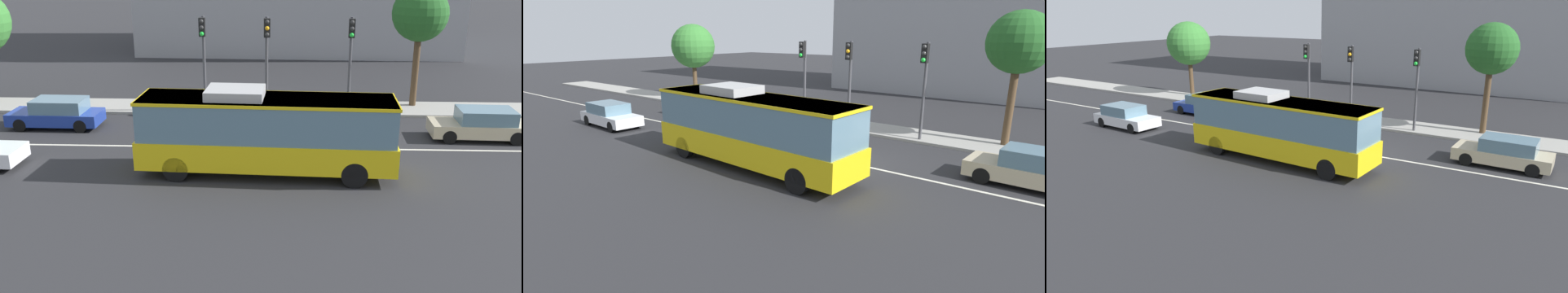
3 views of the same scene
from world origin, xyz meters
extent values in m
plane|color=#28282B|center=(0.00, 0.00, 0.00)|extent=(160.00, 160.00, 0.00)
cube|color=#9E9B93|center=(0.00, 6.59, 0.07)|extent=(80.00, 2.85, 0.14)
cube|color=silver|center=(0.00, 0.00, 0.01)|extent=(76.00, 0.16, 0.01)
cube|color=yellow|center=(-2.79, -3.05, 0.98)|extent=(10.11, 2.98, 1.10)
cube|color=slate|center=(-2.79, -3.05, 2.31)|extent=(9.91, 2.89, 1.58)
cube|color=yellow|center=(-2.79, -3.05, 3.04)|extent=(10.01, 2.95, 0.12)
cube|color=#B2B2B2|center=(-3.99, -3.00, 3.28)|extent=(2.28, 1.90, 0.36)
cylinder|color=black|center=(0.66, -2.12, 0.50)|extent=(1.01, 0.35, 1.00)
cylinder|color=black|center=(0.56, -4.32, 0.50)|extent=(1.01, 0.35, 1.00)
cylinder|color=black|center=(-6.13, -1.79, 0.50)|extent=(1.01, 0.35, 1.00)
cylinder|color=black|center=(-6.24, -3.99, 0.50)|extent=(1.01, 0.35, 1.00)
cube|color=#1E3899|center=(-13.49, 2.74, 0.52)|extent=(4.53, 1.87, 0.60)
cube|color=slate|center=(-13.24, 2.74, 1.14)|extent=(2.55, 1.70, 0.64)
cylinder|color=black|center=(-15.01, 1.97, 0.32)|extent=(0.64, 0.23, 0.64)
cylinder|color=black|center=(-14.98, 3.57, 0.32)|extent=(0.64, 0.23, 0.64)
cylinder|color=black|center=(-12.01, 1.92, 0.32)|extent=(0.64, 0.23, 0.64)
cylinder|color=black|center=(-11.98, 3.52, 0.32)|extent=(0.64, 0.23, 0.64)
cube|color=#C6B793|center=(7.03, 1.69, 0.52)|extent=(4.56, 1.97, 0.60)
cube|color=slate|center=(7.28, 1.68, 1.14)|extent=(2.58, 1.75, 0.64)
cylinder|color=black|center=(5.50, 0.95, 0.32)|extent=(0.65, 0.24, 0.64)
cylinder|color=black|center=(5.56, 2.55, 0.32)|extent=(0.65, 0.24, 0.64)
cylinder|color=black|center=(8.50, 0.84, 0.32)|extent=(0.65, 0.24, 0.64)
cylinder|color=black|center=(8.56, 2.43, 0.32)|extent=(0.65, 0.24, 0.64)
cube|color=white|center=(-15.13, -2.66, 0.52)|extent=(4.56, 1.95, 0.60)
cube|color=slate|center=(-15.38, -2.65, 1.14)|extent=(2.57, 1.74, 0.64)
cylinder|color=black|center=(-13.60, -1.91, 0.32)|extent=(0.65, 0.24, 0.64)
cylinder|color=black|center=(-13.66, -3.51, 0.32)|extent=(0.65, 0.24, 0.64)
cylinder|color=black|center=(-16.60, -1.81, 0.32)|extent=(0.65, 0.24, 0.64)
cylinder|color=black|center=(-16.66, -3.41, 0.32)|extent=(0.65, 0.24, 0.64)
cylinder|color=#47474C|center=(-6.38, 5.76, 2.60)|extent=(0.16, 0.16, 5.20)
cube|color=black|center=(-6.39, 5.48, 4.65)|extent=(0.33, 0.30, 0.96)
sphere|color=#2D2D2D|center=(-6.40, 5.33, 4.97)|extent=(0.22, 0.22, 0.22)
sphere|color=#2D2D2D|center=(-6.40, 5.33, 4.65)|extent=(0.22, 0.22, 0.22)
sphere|color=#1ED838|center=(-6.40, 5.33, 4.33)|extent=(0.22, 0.22, 0.22)
cylinder|color=#47474C|center=(-3.05, 5.62, 2.60)|extent=(0.16, 0.16, 5.20)
cube|color=black|center=(-3.03, 5.34, 4.65)|extent=(0.34, 0.31, 0.96)
sphere|color=#2D2D2D|center=(-3.02, 5.19, 4.97)|extent=(0.22, 0.22, 0.22)
sphere|color=#F9A514|center=(-3.02, 5.19, 4.65)|extent=(0.22, 0.22, 0.22)
sphere|color=#2D2D2D|center=(-3.02, 5.19, 4.33)|extent=(0.22, 0.22, 0.22)
cylinder|color=#47474C|center=(1.33, 5.64, 2.60)|extent=(0.16, 0.16, 5.20)
cube|color=black|center=(1.31, 5.36, 4.65)|extent=(0.34, 0.30, 0.96)
sphere|color=#2D2D2D|center=(1.29, 5.21, 4.97)|extent=(0.22, 0.22, 0.22)
sphere|color=#2D2D2D|center=(1.29, 5.21, 4.65)|extent=(0.22, 0.22, 0.22)
sphere|color=#1ED838|center=(1.29, 5.21, 4.33)|extent=(0.22, 0.22, 0.22)
cylinder|color=#4C3823|center=(5.12, 7.25, 2.04)|extent=(0.36, 0.36, 4.08)
sphere|color=#235B23|center=(5.12, 7.25, 5.21)|extent=(3.01, 3.01, 3.01)
cylinder|color=#4C3823|center=(-19.36, 7.54, 1.61)|extent=(0.36, 0.36, 3.22)
sphere|color=#387F33|center=(-19.36, 7.54, 4.58)|extent=(3.64, 3.64, 3.64)
camera|label=1|loc=(-2.13, -24.31, 8.56)|focal=39.46mm
camera|label=2|loc=(8.66, -15.29, 5.60)|focal=27.81mm
camera|label=3|loc=(9.66, -21.37, 7.48)|focal=31.33mm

